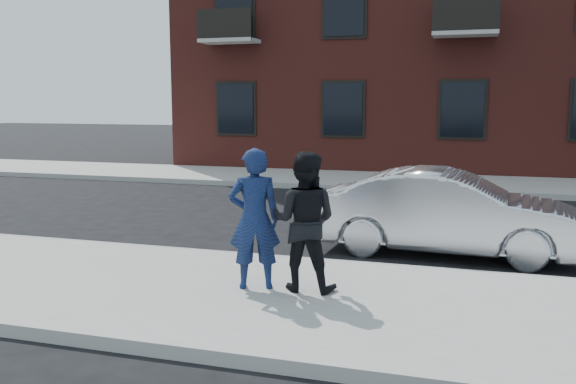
% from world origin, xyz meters
% --- Properties ---
extents(ground, '(100.00, 100.00, 0.00)m').
position_xyz_m(ground, '(0.00, 0.00, 0.00)').
color(ground, black).
rests_on(ground, ground).
extents(near_sidewalk, '(50.00, 3.50, 0.15)m').
position_xyz_m(near_sidewalk, '(0.00, -0.25, 0.07)').
color(near_sidewalk, gray).
rests_on(near_sidewalk, ground).
extents(near_curb, '(50.00, 0.10, 0.15)m').
position_xyz_m(near_curb, '(0.00, 1.55, 0.07)').
color(near_curb, '#999691').
rests_on(near_curb, ground).
extents(far_sidewalk, '(50.00, 3.50, 0.15)m').
position_xyz_m(far_sidewalk, '(0.00, 11.25, 0.07)').
color(far_sidewalk, gray).
rests_on(far_sidewalk, ground).
extents(far_curb, '(50.00, 0.10, 0.15)m').
position_xyz_m(far_curb, '(0.00, 9.45, 0.07)').
color(far_curb, '#999691').
rests_on(far_curb, ground).
extents(apartment_building, '(24.30, 10.30, 12.30)m').
position_xyz_m(apartment_building, '(2.00, 18.00, 6.16)').
color(apartment_building, maroon).
rests_on(apartment_building, ground).
extents(silver_sedan, '(4.24, 1.69, 1.37)m').
position_xyz_m(silver_sedan, '(0.14, 2.97, 0.69)').
color(silver_sedan, silver).
rests_on(silver_sedan, ground).
extents(man_hoodie, '(0.75, 0.62, 1.76)m').
position_xyz_m(man_hoodie, '(-2.10, -0.03, 1.03)').
color(man_hoodie, navy).
rests_on(man_hoodie, near_sidewalk).
extents(man_peacoat, '(0.85, 0.67, 1.72)m').
position_xyz_m(man_peacoat, '(-1.49, 0.08, 1.01)').
color(man_peacoat, black).
rests_on(man_peacoat, near_sidewalk).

